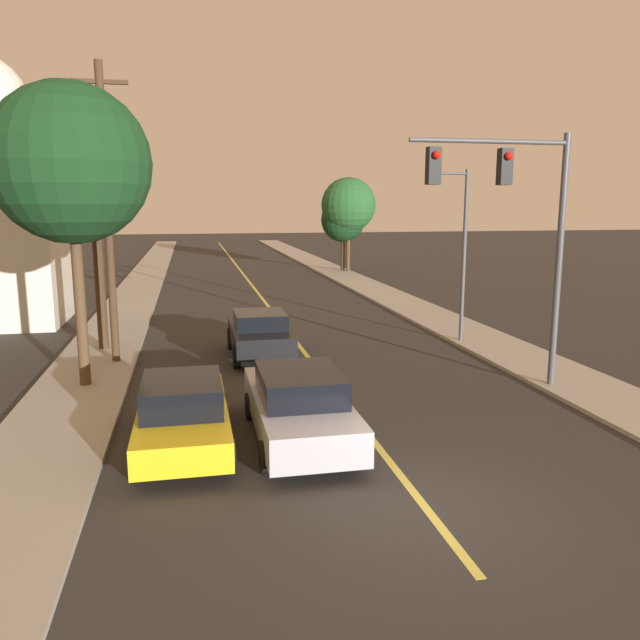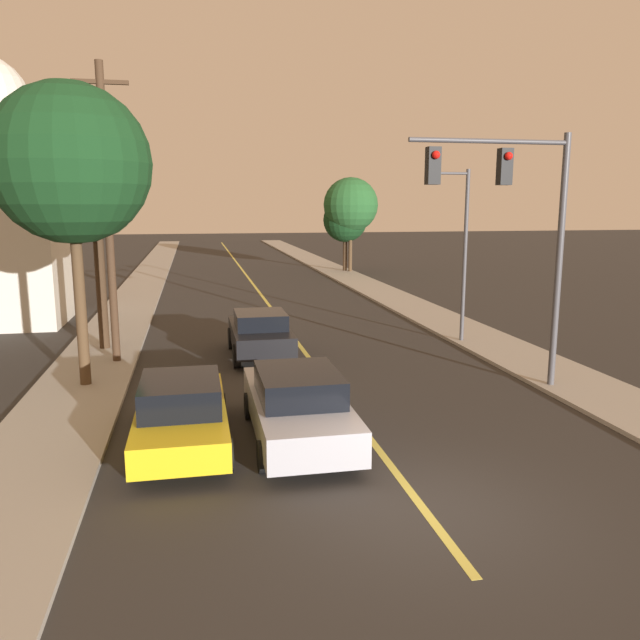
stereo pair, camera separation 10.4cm
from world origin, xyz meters
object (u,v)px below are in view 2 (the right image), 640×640
(car_near_lane_front, at_px, (298,405))
(utility_pole_left, at_px, (108,211))
(streetlamp_right, at_px, (456,231))
(tree_right_far, at_px, (345,220))
(traffic_signal_mast, at_px, (516,210))
(car_outer_lane_front, at_px, (181,412))
(tree_left_near, at_px, (70,164))
(car_near_lane_second, at_px, (260,333))
(tree_left_far, at_px, (95,199))
(tree_right_near, at_px, (351,205))

(car_near_lane_front, distance_m, utility_pole_left, 9.56)
(streetlamp_right, xyz_separation_m, tree_right_far, (1.89, 24.17, -0.24))
(traffic_signal_mast, bearing_deg, car_outer_lane_front, -165.17)
(car_outer_lane_front, distance_m, utility_pole_left, 8.59)
(car_near_lane_front, relative_size, traffic_signal_mast, 0.74)
(traffic_signal_mast, height_order, tree_left_near, tree_left_near)
(tree_right_far, bearing_deg, utility_pole_left, -118.31)
(car_near_lane_second, height_order, traffic_signal_mast, traffic_signal_mast)
(car_outer_lane_front, xyz_separation_m, tree_left_near, (-2.65, 4.77, 5.20))
(traffic_signal_mast, xyz_separation_m, tree_left_near, (-11.09, 2.54, 1.14))
(car_outer_lane_front, height_order, tree_left_near, tree_left_near)
(streetlamp_right, height_order, tree_left_far, tree_left_far)
(car_outer_lane_front, relative_size, tree_right_near, 0.69)
(tree_left_near, height_order, tree_right_near, tree_left_near)
(traffic_signal_mast, bearing_deg, tree_left_far, 147.97)
(car_outer_lane_front, relative_size, tree_left_far, 0.72)
(streetlamp_right, distance_m, tree_right_near, 23.79)
(tree_left_near, bearing_deg, tree_right_far, 63.07)
(tree_left_far, height_order, tree_right_near, tree_right_near)
(car_near_lane_front, bearing_deg, car_outer_lane_front, 176.69)
(utility_pole_left, distance_m, tree_right_far, 28.22)
(streetlamp_right, bearing_deg, tree_right_near, 84.76)
(car_near_lane_second, height_order, tree_right_far, tree_right_far)
(traffic_signal_mast, relative_size, streetlamp_right, 1.10)
(streetlamp_right, relative_size, utility_pole_left, 0.67)
(car_near_lane_front, distance_m, streetlamp_right, 11.17)
(car_near_lane_front, xyz_separation_m, tree_right_far, (8.85, 32.27, 3.01))
(tree_left_near, relative_size, tree_right_far, 1.49)
(traffic_signal_mast, bearing_deg, utility_pole_left, 154.37)
(streetlamp_right, distance_m, tree_left_near, 12.57)
(car_near_lane_front, relative_size, utility_pole_left, 0.55)
(tree_left_near, height_order, tree_right_far, tree_left_near)
(traffic_signal_mast, relative_size, tree_right_far, 1.25)
(car_near_lane_second, height_order, utility_pole_left, utility_pole_left)
(streetlamp_right, bearing_deg, tree_left_far, 174.05)
(car_near_lane_second, relative_size, traffic_signal_mast, 0.64)
(streetlamp_right, distance_m, tree_left_far, 12.20)
(car_near_lane_second, height_order, tree_right_near, tree_right_near)
(streetlamp_right, bearing_deg, car_outer_lane_front, -139.58)
(car_near_lane_second, distance_m, traffic_signal_mast, 8.88)
(car_near_lane_front, relative_size, tree_left_near, 0.62)
(car_near_lane_second, distance_m, utility_pole_left, 6.00)
(tree_left_near, bearing_deg, streetlamp_right, 14.90)
(streetlamp_right, height_order, tree_right_far, streetlamp_right)
(car_near_lane_front, distance_m, traffic_signal_mast, 7.64)
(traffic_signal_mast, bearing_deg, tree_right_near, 84.01)
(car_outer_lane_front, bearing_deg, streetlamp_right, 40.42)
(utility_pole_left, relative_size, tree_left_far, 1.39)
(car_near_lane_second, distance_m, tree_left_near, 7.66)
(car_near_lane_front, height_order, streetlamp_right, streetlamp_right)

